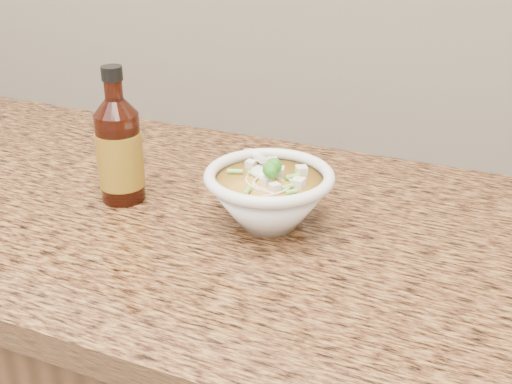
% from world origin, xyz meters
% --- Properties ---
extents(counter_slab, '(4.00, 0.68, 0.04)m').
position_xyz_m(counter_slab, '(0.00, 1.68, 0.88)').
color(counter_slab, olive).
rests_on(counter_slab, cabinet).
extents(soup_bowl, '(0.18, 0.19, 0.10)m').
position_xyz_m(soup_bowl, '(0.13, 1.66, 0.94)').
color(soup_bowl, white).
rests_on(soup_bowl, counter_slab).
extents(hot_sauce_bottle, '(0.08, 0.08, 0.21)m').
position_xyz_m(hot_sauce_bottle, '(-0.10, 1.65, 0.98)').
color(hot_sauce_bottle, '#3E1208').
rests_on(hot_sauce_bottle, counter_slab).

